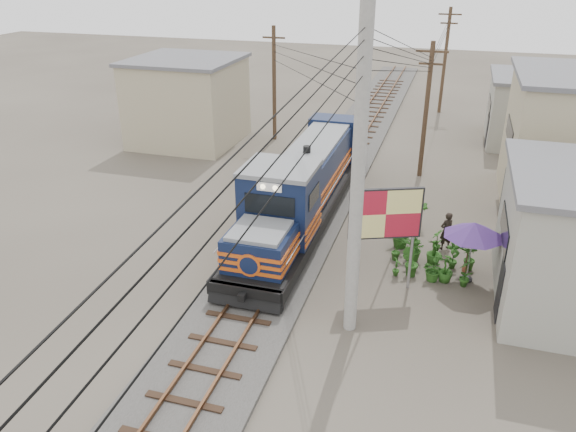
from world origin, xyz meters
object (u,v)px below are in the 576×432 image
(market_umbrella, at_px, (474,230))
(locomotive, at_px, (303,188))
(vendor, at_px, (446,231))
(billboard, at_px, (385,216))

(market_umbrella, bearing_deg, locomotive, 156.57)
(locomotive, distance_m, vendor, 6.27)
(billboard, relative_size, market_umbrella, 1.39)
(locomotive, relative_size, market_umbrella, 5.31)
(locomotive, xyz_separation_m, market_umbrella, (7.05, -3.06, 0.44))
(billboard, xyz_separation_m, vendor, (2.07, 3.78, -2.06))
(vendor, bearing_deg, locomotive, -44.28)
(locomotive, distance_m, billboard, 6.26)
(billboard, xyz_separation_m, market_umbrella, (2.95, 1.51, -0.80))
(billboard, bearing_deg, market_umbrella, 4.76)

